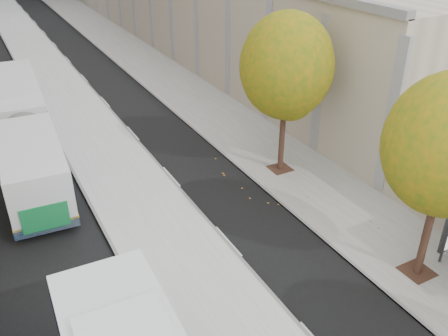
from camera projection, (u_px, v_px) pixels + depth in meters
bus_platform at (76, 111)px, 31.44m from camera, size 4.25×150.00×0.15m
sidewalk at (186, 92)px, 34.77m from camera, size 4.75×150.00×0.08m
tree_d at (287, 66)px, 21.90m from camera, size 4.40×4.40×7.60m
bus_far at (24, 127)px, 25.48m from camera, size 3.52×17.51×2.90m
distant_car at (12, 82)px, 34.75m from camera, size 2.75×4.49×1.43m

